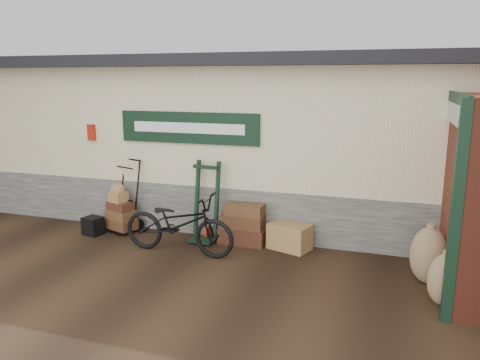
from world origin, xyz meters
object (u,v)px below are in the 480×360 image
Objects in this scene: porter_trolley at (126,195)px; black_trunk at (93,226)px; suitcase_stack at (244,223)px; green_barrow at (206,202)px; bicycle at (178,220)px; wicker_hamper at (290,236)px.

porter_trolley reaches higher than black_trunk.
black_trunk is (-2.74, -0.47, -0.19)m from suitcase_stack.
suitcase_stack is 2.47× the size of black_trunk.
bicycle is (-0.19, -0.71, -0.14)m from green_barrow.
green_barrow is 0.75m from suitcase_stack.
bicycle is at bearing -135.55° from suitcase_stack.
suitcase_stack reaches higher than wicker_hamper.
bicycle is at bearing -10.05° from porter_trolley.
black_trunk is (-3.57, -0.39, -0.05)m from wicker_hamper.
bicycle is (-1.67, -0.75, 0.34)m from wicker_hamper.
green_barrow is 0.74m from bicycle.
green_barrow reaches higher than wicker_hamper.
wicker_hamper is 1.87m from bicycle.
black_trunk is at bearing -165.03° from green_barrow.
suitcase_stack is at bearing -44.21° from bicycle.
porter_trolley is 2.31m from suitcase_stack.
green_barrow is at bearing 15.58° from porter_trolley.
suitcase_stack is at bearing 175.02° from wicker_hamper.
porter_trolley is 0.71× the size of bicycle.
porter_trolley is at bearing 62.30° from bicycle.
black_trunk is 1.97m from bicycle.
green_barrow is at bearing 9.44° from black_trunk.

